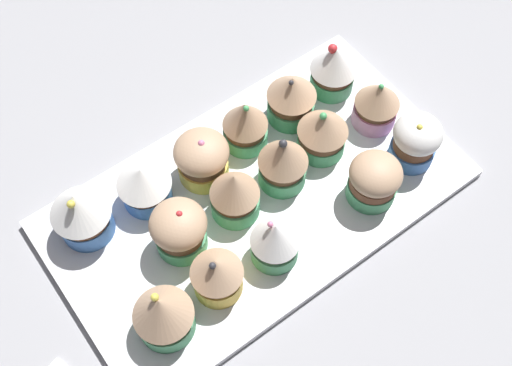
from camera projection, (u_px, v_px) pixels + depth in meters
The scene contains 18 objects.
ground_plane at pixel (256, 206), 78.93cm from camera, with size 180.00×180.00×3.00cm, color #9E9EA3.
baking_tray at pixel (256, 198), 77.11cm from camera, with size 47.81×26.82×1.20cm.
cupcake_0 at pixel (334, 68), 81.23cm from camera, with size 5.92×5.92×7.64cm.
cupcake_1 at pixel (292, 97), 79.08cm from camera, with size 6.09×6.09×7.48cm.
cupcake_2 at pixel (245, 123), 77.17cm from camera, with size 5.45×5.45×7.64cm.
cupcake_3 at pixel (202, 158), 75.17cm from camera, with size 6.43×6.43×6.85cm.
cupcake_4 at pixel (144, 184), 73.46cm from camera, with size 6.27×6.27×6.47cm.
cupcake_5 at pixel (81, 212), 70.90cm from camera, with size 6.73×6.73×8.02cm.
cupcake_6 at pixel (377, 103), 78.95cm from camera, with size 5.50×5.50×7.11cm.
cupcake_7 at pixel (323, 131), 76.75cm from camera, with size 6.06×6.06×7.33cm.
cupcake_8 at pixel (283, 161), 74.17cm from camera, with size 5.81×5.81×8.30cm.
cupcake_9 at pixel (233, 191), 72.60cm from camera, with size 5.65×5.65×7.43cm.
cupcake_10 at pixel (178, 228), 70.51cm from camera, with size 6.27×6.27×7.17cm.
cupcake_11 at pixel (416, 140), 76.10cm from camera, with size 5.76×5.76×7.30cm.
cupcake_12 at pixel (374, 180), 73.88cm from camera, with size 6.05×6.05×6.42cm.
cupcake_13 at pixel (275, 240), 69.84cm from camera, with size 5.47×5.47×7.17cm.
cupcake_14 at pixel (217, 274), 67.96cm from camera, with size 5.67×5.67×7.10cm.
cupcake_15 at pixel (163, 314), 65.46cm from camera, with size 6.30×6.30×7.90cm.
Camera 1 is at (21.77, 29.49, 68.46)cm, focal length 45.94 mm.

